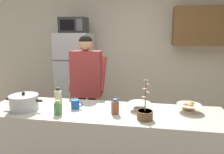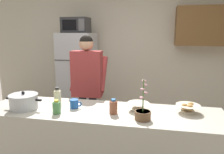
{
  "view_description": "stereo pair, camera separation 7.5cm",
  "coord_description": "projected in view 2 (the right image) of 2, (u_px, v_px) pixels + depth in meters",
  "views": [
    {
      "loc": [
        0.46,
        -2.11,
        1.72
      ],
      "look_at": [
        0.0,
        0.55,
        1.17
      ],
      "focal_mm": 34.91,
      "sensor_mm": 36.0,
      "label": 1
    },
    {
      "loc": [
        0.54,
        -2.1,
        1.72
      ],
      "look_at": [
        0.0,
        0.55,
        1.17
      ],
      "focal_mm": 34.91,
      "sensor_mm": 36.0,
      "label": 2
    }
  ],
  "objects": [
    {
      "name": "potted_orchid",
      "position": [
        143.0,
        113.0,
        2.03
      ],
      "size": [
        0.15,
        0.15,
        0.39
      ],
      "color": "brown",
      "rests_on": "kitchen_island"
    },
    {
      "name": "empty_bowl",
      "position": [
        138.0,
        106.0,
        2.29
      ],
      "size": [
        0.23,
        0.23,
        0.08
      ],
      "color": "beige",
      "rests_on": "kitchen_island"
    },
    {
      "name": "bottle_mid_counter",
      "position": [
        113.0,
        106.0,
        2.18
      ],
      "size": [
        0.08,
        0.08,
        0.15
      ],
      "color": "brown",
      "rests_on": "kitchen_island"
    },
    {
      "name": "coffee_mug",
      "position": [
        74.0,
        104.0,
        2.36
      ],
      "size": [
        0.13,
        0.09,
        0.1
      ],
      "color": "#1E59B2",
      "rests_on": "kitchen_island"
    },
    {
      "name": "bread_bowl",
      "position": [
        188.0,
        108.0,
        2.22
      ],
      "size": [
        0.25,
        0.25,
        0.1
      ],
      "color": "beige",
      "rests_on": "kitchen_island"
    },
    {
      "name": "person_near_pot",
      "position": [
        87.0,
        80.0,
        3.12
      ],
      "size": [
        0.53,
        0.43,
        1.69
      ],
      "color": "black",
      "rests_on": "ground"
    },
    {
      "name": "bottle_far_corner",
      "position": [
        57.0,
        107.0,
        2.19
      ],
      "size": [
        0.08,
        0.08,
        0.14
      ],
      "color": "#4C8C4C",
      "rests_on": "kitchen_island"
    },
    {
      "name": "kitchen_island",
      "position": [
        102.0,
        151.0,
        2.37
      ],
      "size": [
        2.52,
        0.68,
        0.92
      ],
      "primitive_type": "cube",
      "color": "#BCB7A8",
      "rests_on": "ground"
    },
    {
      "name": "microwave",
      "position": [
        76.0,
        25.0,
        4.03
      ],
      "size": [
        0.48,
        0.37,
        0.28
      ],
      "color": "#2D2D30",
      "rests_on": "refrigerator"
    },
    {
      "name": "back_wall_unit",
      "position": [
        141.0,
        50.0,
        4.32
      ],
      "size": [
        6.0,
        0.48,
        2.6
      ],
      "color": "beige",
      "rests_on": "ground"
    },
    {
      "name": "cooking_pot",
      "position": [
        24.0,
        101.0,
        2.33
      ],
      "size": [
        0.41,
        0.3,
        0.19
      ],
      "color": "silver",
      "rests_on": "kitchen_island"
    },
    {
      "name": "refrigerator",
      "position": [
        78.0,
        78.0,
        4.25
      ],
      "size": [
        0.64,
        0.68,
        1.72
      ],
      "color": "#B7BABF",
      "rests_on": "ground"
    },
    {
      "name": "bottle_near_edge",
      "position": [
        58.0,
        98.0,
        2.37
      ],
      "size": [
        0.08,
        0.08,
        0.22
      ],
      "color": "beige",
      "rests_on": "kitchen_island"
    }
  ]
}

